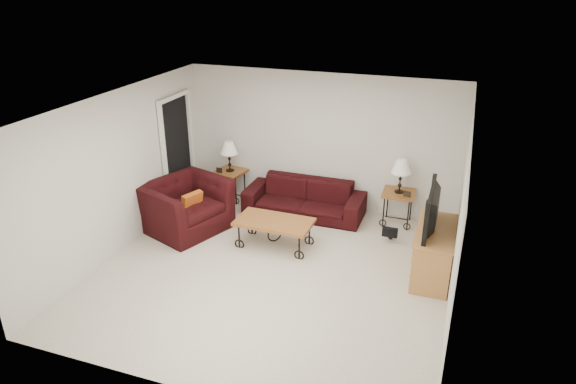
# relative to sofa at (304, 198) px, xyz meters

# --- Properties ---
(ground) EXTENTS (5.00, 5.00, 0.00)m
(ground) POSITION_rel_sofa_xyz_m (0.15, -2.02, -0.31)
(ground) COLOR beige
(ground) RESTS_ON ground
(wall_back) EXTENTS (5.00, 0.02, 2.50)m
(wall_back) POSITION_rel_sofa_xyz_m (0.15, 0.48, 0.94)
(wall_back) COLOR silver
(wall_back) RESTS_ON ground
(wall_front) EXTENTS (5.00, 0.02, 2.50)m
(wall_front) POSITION_rel_sofa_xyz_m (0.15, -4.52, 0.94)
(wall_front) COLOR silver
(wall_front) RESTS_ON ground
(wall_left) EXTENTS (0.02, 5.00, 2.50)m
(wall_left) POSITION_rel_sofa_xyz_m (-2.35, -2.02, 0.94)
(wall_left) COLOR silver
(wall_left) RESTS_ON ground
(wall_right) EXTENTS (0.02, 5.00, 2.50)m
(wall_right) POSITION_rel_sofa_xyz_m (2.65, -2.02, 0.94)
(wall_right) COLOR silver
(wall_right) RESTS_ON ground
(ceiling) EXTENTS (5.00, 5.00, 0.00)m
(ceiling) POSITION_rel_sofa_xyz_m (0.15, -2.02, 2.19)
(ceiling) COLOR white
(ceiling) RESTS_ON wall_back
(doorway) EXTENTS (0.08, 0.94, 2.04)m
(doorway) POSITION_rel_sofa_xyz_m (-2.32, -0.37, 0.71)
(doorway) COLOR black
(doorway) RESTS_ON ground
(sofa) EXTENTS (2.15, 0.84, 0.63)m
(sofa) POSITION_rel_sofa_xyz_m (0.00, 0.00, 0.00)
(sofa) COLOR black
(sofa) RESTS_ON ground
(side_table_left) EXTENTS (0.62, 0.62, 0.58)m
(side_table_left) POSITION_rel_sofa_xyz_m (-1.55, 0.18, -0.02)
(side_table_left) COLOR #9B6927
(side_table_left) RESTS_ON ground
(side_table_right) EXTENTS (0.56, 0.56, 0.60)m
(side_table_right) POSITION_rel_sofa_xyz_m (1.65, 0.18, -0.02)
(side_table_right) COLOR #9B6927
(side_table_right) RESTS_ON ground
(lamp_left) EXTENTS (0.38, 0.38, 0.58)m
(lamp_left) POSITION_rel_sofa_xyz_m (-1.55, 0.18, 0.56)
(lamp_left) COLOR black
(lamp_left) RESTS_ON side_table_left
(lamp_right) EXTENTS (0.35, 0.35, 0.60)m
(lamp_right) POSITION_rel_sofa_xyz_m (1.65, 0.18, 0.58)
(lamp_right) COLOR black
(lamp_right) RESTS_ON side_table_right
(photo_frame_left) EXTENTS (0.12, 0.02, 0.10)m
(photo_frame_left) POSITION_rel_sofa_xyz_m (-1.70, 0.03, 0.32)
(photo_frame_left) COLOR black
(photo_frame_left) RESTS_ON side_table_left
(photo_frame_right) EXTENTS (0.12, 0.04, 0.10)m
(photo_frame_right) POSITION_rel_sofa_xyz_m (1.80, 0.03, 0.33)
(photo_frame_right) COLOR black
(photo_frame_right) RESTS_ON side_table_right
(coffee_table) EXTENTS (1.22, 0.68, 0.45)m
(coffee_table) POSITION_rel_sofa_xyz_m (-0.09, -1.28, -0.09)
(coffee_table) COLOR #9B6927
(coffee_table) RESTS_ON ground
(armchair) EXTENTS (1.54, 1.63, 0.85)m
(armchair) POSITION_rel_sofa_xyz_m (-1.72, -1.21, 0.11)
(armchair) COLOR black
(armchair) RESTS_ON ground
(throw_pillow) EXTENTS (0.23, 0.40, 0.39)m
(throw_pillow) POSITION_rel_sofa_xyz_m (-1.57, -1.26, 0.21)
(throw_pillow) COLOR #B74A17
(throw_pillow) RESTS_ON armchair
(tv_stand) EXTENTS (0.51, 1.23, 0.74)m
(tv_stand) POSITION_rel_sofa_xyz_m (2.38, -1.32, 0.06)
(tv_stand) COLOR #B17A42
(tv_stand) RESTS_ON ground
(television) EXTENTS (0.14, 1.10, 0.63)m
(television) POSITION_rel_sofa_xyz_m (2.36, -1.32, 0.74)
(television) COLOR black
(television) RESTS_ON tv_stand
(backpack) EXTENTS (0.46, 0.41, 0.49)m
(backpack) POSITION_rel_sofa_xyz_m (1.65, -0.45, -0.07)
(backpack) COLOR black
(backpack) RESTS_ON ground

